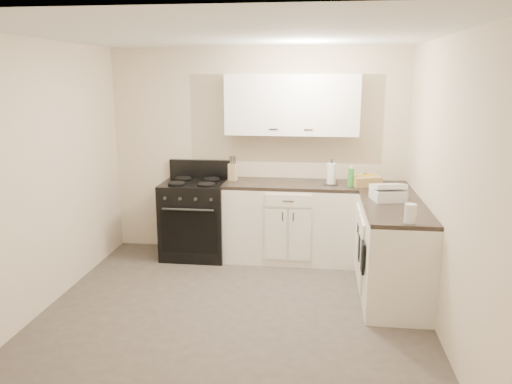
# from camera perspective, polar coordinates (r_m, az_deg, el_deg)

# --- Properties ---
(floor) EXTENTS (3.60, 3.60, 0.00)m
(floor) POSITION_cam_1_polar(r_m,az_deg,el_deg) (4.81, -2.53, -13.65)
(floor) COLOR #473F38
(floor) RESTS_ON ground
(ceiling) EXTENTS (3.60, 3.60, 0.00)m
(ceiling) POSITION_cam_1_polar(r_m,az_deg,el_deg) (4.31, -2.88, 17.54)
(ceiling) COLOR white
(ceiling) RESTS_ON wall_back
(wall_back) EXTENTS (3.60, 0.00, 3.60)m
(wall_back) POSITION_cam_1_polar(r_m,az_deg,el_deg) (6.15, 0.14, 4.56)
(wall_back) COLOR beige
(wall_back) RESTS_ON ground
(wall_right) EXTENTS (0.00, 3.60, 3.60)m
(wall_right) POSITION_cam_1_polar(r_m,az_deg,el_deg) (4.46, 20.74, 0.39)
(wall_right) COLOR beige
(wall_right) RESTS_ON ground
(wall_left) EXTENTS (0.00, 3.60, 3.60)m
(wall_left) POSITION_cam_1_polar(r_m,az_deg,el_deg) (5.02, -23.41, 1.51)
(wall_left) COLOR beige
(wall_left) RESTS_ON ground
(wall_front) EXTENTS (3.60, 0.00, 3.60)m
(wall_front) POSITION_cam_1_polar(r_m,az_deg,el_deg) (2.70, -9.19, -6.93)
(wall_front) COLOR beige
(wall_front) RESTS_ON ground
(base_cabinets_back) EXTENTS (1.55, 0.60, 0.90)m
(base_cabinets_back) POSITION_cam_1_polar(r_m,az_deg,el_deg) (5.99, 3.83, -3.54)
(base_cabinets_back) COLOR silver
(base_cabinets_back) RESTS_ON floor
(base_cabinets_right) EXTENTS (0.60, 1.90, 0.90)m
(base_cabinets_right) POSITION_cam_1_polar(r_m,az_deg,el_deg) (5.42, 14.90, -5.80)
(base_cabinets_right) COLOR silver
(base_cabinets_right) RESTS_ON floor
(countertop_back) EXTENTS (1.55, 0.60, 0.04)m
(countertop_back) POSITION_cam_1_polar(r_m,az_deg,el_deg) (5.88, 3.90, 0.85)
(countertop_back) COLOR black
(countertop_back) RESTS_ON base_cabinets_back
(countertop_right) EXTENTS (0.60, 1.90, 0.04)m
(countertop_right) POSITION_cam_1_polar(r_m,az_deg,el_deg) (5.29, 15.20, -0.97)
(countertop_right) COLOR black
(countertop_right) RESTS_ON base_cabinets_right
(upper_cabinets) EXTENTS (1.55, 0.30, 0.70)m
(upper_cabinets) POSITION_cam_1_polar(r_m,az_deg,el_deg) (5.90, 4.13, 9.93)
(upper_cabinets) COLOR white
(upper_cabinets) RESTS_ON wall_back
(stove) EXTENTS (0.77, 0.65, 0.93)m
(stove) POSITION_cam_1_polar(r_m,az_deg,el_deg) (6.13, -6.92, -3.12)
(stove) COLOR black
(stove) RESTS_ON floor
(knife_block) EXTENTS (0.11, 0.10, 0.20)m
(knife_block) POSITION_cam_1_polar(r_m,az_deg,el_deg) (6.00, -2.68, 2.31)
(knife_block) COLOR tan
(knife_block) RESTS_ON countertop_back
(paper_towel) EXTENTS (0.11, 0.11, 0.24)m
(paper_towel) POSITION_cam_1_polar(r_m,az_deg,el_deg) (5.83, 8.59, 2.06)
(paper_towel) COLOR white
(paper_towel) RESTS_ON countertop_back
(soap_bottle) EXTENTS (0.08, 0.08, 0.21)m
(soap_bottle) POSITION_cam_1_polar(r_m,az_deg,el_deg) (5.77, 10.78, 1.67)
(soap_bottle) COLOR green
(soap_bottle) RESTS_ON countertop_back
(wicker_basket) EXTENTS (0.37, 0.30, 0.11)m
(wicker_basket) POSITION_cam_1_polar(r_m,az_deg,el_deg) (5.85, 12.42, 1.25)
(wicker_basket) COLOR tan
(wicker_basket) RESTS_ON countertop_right
(countertop_grill) EXTENTS (0.36, 0.34, 0.11)m
(countertop_grill) POSITION_cam_1_polar(r_m,az_deg,el_deg) (5.21, 14.83, -0.29)
(countertop_grill) COLOR white
(countertop_grill) RESTS_ON countertop_right
(glass_jar) EXTENTS (0.13, 0.13, 0.17)m
(glass_jar) POSITION_cam_1_polar(r_m,az_deg,el_deg) (4.46, 17.22, -2.35)
(glass_jar) COLOR silver
(glass_jar) RESTS_ON countertop_right
(oven_mitt_near) EXTENTS (0.02, 0.17, 0.29)m
(oven_mitt_near) POSITION_cam_1_polar(r_m,az_deg,el_deg) (4.75, 12.10, -7.31)
(oven_mitt_near) COLOR black
(oven_mitt_near) RESTS_ON base_cabinets_right
(oven_mitt_far) EXTENTS (0.02, 0.14, 0.25)m
(oven_mitt_far) POSITION_cam_1_polar(r_m,az_deg,el_deg) (5.09, 11.75, -6.32)
(oven_mitt_far) COLOR black
(oven_mitt_far) RESTS_ON base_cabinets_right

